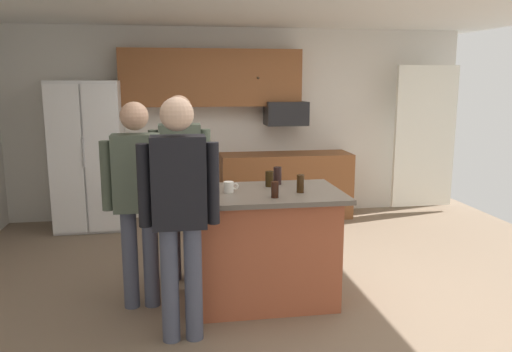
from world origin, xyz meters
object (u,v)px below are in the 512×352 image
(glass_short_whisky, at_px, (275,190))
(mug_ceramic_white, at_px, (229,187))
(mug_blue_stoneware, at_px, (205,190))
(refrigerator, at_px, (89,156))
(glass_stout_tall, at_px, (277,176))
(person_guest_by_door, at_px, (138,191))
(microwave_over_range, at_px, (286,113))
(tumbler_amber, at_px, (300,184))
(glass_dark_ale, at_px, (269,179))
(kitchen_island, at_px, (262,246))
(person_elder_center, at_px, (181,175))
(person_guest_left, at_px, (179,203))

(glass_short_whisky, distance_m, mug_ceramic_white, 0.42)
(mug_blue_stoneware, bearing_deg, refrigerator, 116.45)
(glass_stout_tall, bearing_deg, person_guest_by_door, -169.22)
(microwave_over_range, distance_m, tumbler_amber, 2.83)
(mug_ceramic_white, distance_m, glass_dark_ale, 0.42)
(refrigerator, relative_size, microwave_over_range, 3.38)
(kitchen_island, bearing_deg, mug_ceramic_white, 176.70)
(person_elder_center, height_order, mug_blue_stoneware, person_elder_center)
(kitchen_island, xyz_separation_m, person_elder_center, (-0.67, 0.60, 0.53))
(refrigerator, height_order, mug_ceramic_white, refrigerator)
(person_guest_left, height_order, glass_dark_ale, person_guest_left)
(glass_stout_tall, bearing_deg, tumbler_amber, -71.95)
(glass_dark_ale, bearing_deg, mug_ceramic_white, -155.17)
(microwave_over_range, height_order, glass_dark_ale, microwave_over_range)
(glass_short_whisky, bearing_deg, person_guest_by_door, 165.57)
(person_elder_center, xyz_separation_m, person_guest_by_door, (-0.36, -0.55, -0.02))
(refrigerator, height_order, microwave_over_range, refrigerator)
(mug_ceramic_white, relative_size, glass_stout_tall, 0.81)
(glass_short_whisky, xyz_separation_m, mug_blue_stoneware, (-0.54, 0.13, -0.01))
(kitchen_island, relative_size, person_guest_left, 0.76)
(microwave_over_range, height_order, mug_ceramic_white, microwave_over_range)
(person_guest_left, relative_size, tumbler_amber, 11.85)
(person_elder_center, bearing_deg, glass_dark_ale, 13.94)
(refrigerator, xyz_separation_m, mug_blue_stoneware, (1.32, -2.66, 0.08))
(mug_ceramic_white, bearing_deg, person_elder_center, 123.79)
(person_guest_by_door, bearing_deg, microwave_over_range, 57.70)
(person_guest_by_door, bearing_deg, glass_stout_tall, 13.27)
(glass_dark_ale, xyz_separation_m, tumbler_amber, (0.21, -0.28, 0.01))
(refrigerator, bearing_deg, person_elder_center, -59.84)
(person_elder_center, relative_size, glass_short_whisky, 13.55)
(kitchen_island, bearing_deg, person_guest_by_door, 177.51)
(person_elder_center, xyz_separation_m, glass_dark_ale, (0.77, -0.41, 0.02))
(person_guest_by_door, height_order, glass_stout_tall, person_guest_by_door)
(mug_blue_stoneware, distance_m, glass_stout_tall, 0.77)
(person_elder_center, distance_m, tumbler_amber, 1.19)
(mug_blue_stoneware, bearing_deg, glass_short_whisky, -13.61)
(glass_dark_ale, bearing_deg, person_elder_center, 151.96)
(kitchen_island, bearing_deg, mug_blue_stoneware, -167.74)
(refrigerator, distance_m, person_guest_left, 3.32)
(kitchen_island, xyz_separation_m, tumbler_amber, (0.31, -0.09, 0.56))
(microwave_over_range, bearing_deg, person_elder_center, -125.27)
(tumbler_amber, bearing_deg, mug_blue_stoneware, -178.95)
(glass_dark_ale, distance_m, glass_stout_tall, 0.12)
(person_guest_left, distance_m, person_guest_by_door, 0.71)
(person_elder_center, height_order, tumbler_amber, person_elder_center)
(kitchen_island, xyz_separation_m, person_guest_left, (-0.69, -0.58, 0.55))
(person_guest_left, distance_m, mug_blue_stoneware, 0.52)
(microwave_over_range, bearing_deg, person_guest_left, -114.66)
(person_elder_center, relative_size, mug_ceramic_white, 13.85)
(person_guest_left, height_order, glass_stout_tall, person_guest_left)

